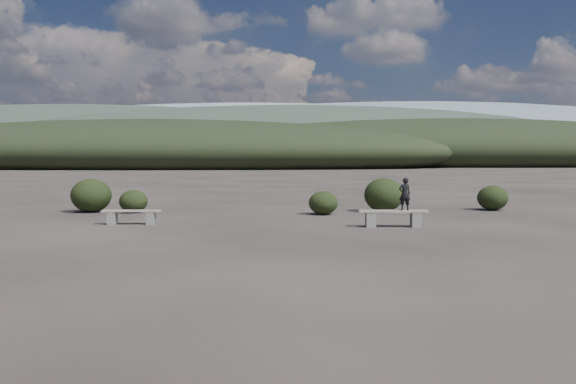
{
  "coord_description": "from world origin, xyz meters",
  "views": [
    {
      "loc": [
        0.34,
        -11.52,
        2.05
      ],
      "look_at": [
        0.3,
        3.5,
        1.1
      ],
      "focal_mm": 35.0,
      "sensor_mm": 36.0,
      "label": 1
    }
  ],
  "objects": [
    {
      "name": "bench_left",
      "position": [
        -4.43,
        5.31,
        0.26
      ],
      "size": [
        1.76,
        0.43,
        0.44
      ],
      "rotation": [
        0.0,
        0.0,
        0.04
      ],
      "color": "slate",
      "rests_on": "ground"
    },
    {
      "name": "shrub_f",
      "position": [
        -6.99,
        9.11,
        0.62
      ],
      "size": [
        1.46,
        1.46,
        1.24
      ],
      "primitive_type": "ellipsoid",
      "color": "black",
      "rests_on": "ground"
    },
    {
      "name": "seated_person",
      "position": [
        3.68,
        4.7,
        0.97
      ],
      "size": [
        0.37,
        0.26,
        0.95
      ],
      "primitive_type": "imported",
      "rotation": [
        0.0,
        0.0,
        3.24
      ],
      "color": "black",
      "rests_on": "bench_right"
    },
    {
      "name": "mountain_ridges",
      "position": [
        -7.48,
        339.06,
        10.84
      ],
      "size": [
        500.0,
        400.0,
        56.0
      ],
      "color": "black",
      "rests_on": "ground"
    },
    {
      "name": "bench_right",
      "position": [
        3.36,
        4.7,
        0.3
      ],
      "size": [
        1.98,
        0.42,
        0.49
      ],
      "rotation": [
        0.0,
        0.0,
        -0.0
      ],
      "color": "slate",
      "rests_on": "ground"
    },
    {
      "name": "shrub_a",
      "position": [
        -5.37,
        8.86,
        0.42
      ],
      "size": [
        1.02,
        1.02,
        0.83
      ],
      "primitive_type": "ellipsoid",
      "color": "black",
      "rests_on": "ground"
    },
    {
      "name": "shrub_d",
      "position": [
        3.83,
        9.18,
        0.63
      ],
      "size": [
        1.44,
        1.44,
        1.26
      ],
      "primitive_type": "ellipsoid",
      "color": "black",
      "rests_on": "ground"
    },
    {
      "name": "shrub_e",
      "position": [
        8.11,
        9.87,
        0.48
      ],
      "size": [
        1.14,
        1.14,
        0.95
      ],
      "primitive_type": "ellipsoid",
      "color": "black",
      "rests_on": "ground"
    },
    {
      "name": "shrub_c",
      "position": [
        1.53,
        8.24,
        0.42
      ],
      "size": [
        1.04,
        1.04,
        0.83
      ],
      "primitive_type": "ellipsoid",
      "color": "black",
      "rests_on": "ground"
    },
    {
      "name": "ground",
      "position": [
        0.0,
        0.0,
        0.0
      ],
      "size": [
        1200.0,
        1200.0,
        0.0
      ],
      "primitive_type": "plane",
      "color": "#292320",
      "rests_on": "ground"
    }
  ]
}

